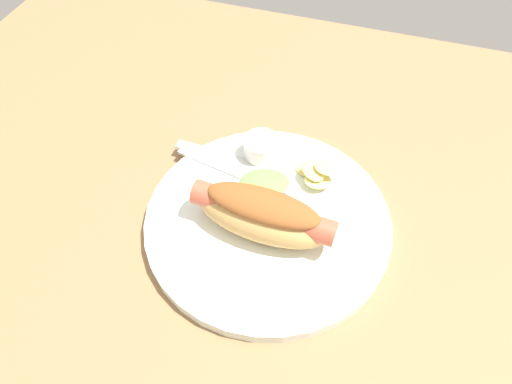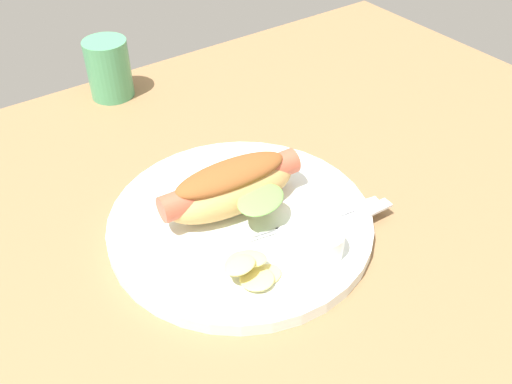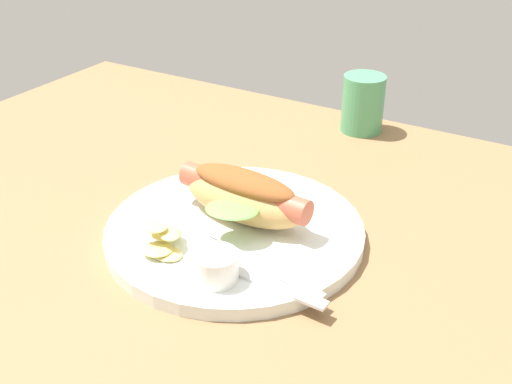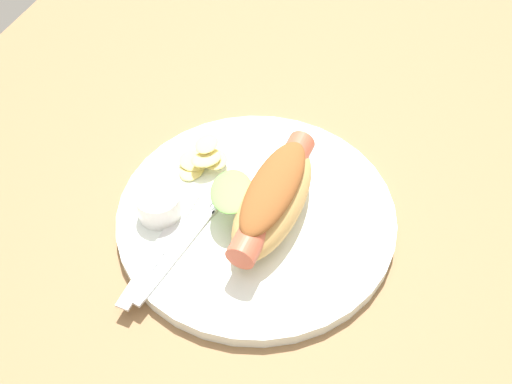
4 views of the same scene
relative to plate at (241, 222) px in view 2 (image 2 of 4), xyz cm
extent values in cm
cube|color=olive|center=(0.65, -2.29, -1.70)|extent=(120.00, 90.00, 1.80)
cylinder|color=white|center=(0.00, 0.00, 0.00)|extent=(30.10, 30.10, 1.60)
ellipsoid|color=tan|center=(0.12, 1.90, 3.44)|extent=(16.23, 7.17, 5.27)
cylinder|color=#C1563D|center=(0.12, 1.90, 4.36)|extent=(17.20, 4.01, 2.99)
ellipsoid|color=brown|center=(0.12, 1.90, 5.70)|extent=(13.76, 5.48, 2.31)
ellipsoid|color=#6BB74C|center=(1.16, -1.98, 4.49)|extent=(7.09, 6.08, 0.75)
cylinder|color=white|center=(3.81, -9.53, 2.33)|extent=(4.71, 4.71, 3.05)
cube|color=silver|center=(8.20, -5.86, 1.00)|extent=(13.19, 3.61, 0.40)
cube|color=silver|center=(0.23, -3.90, 1.00)|extent=(3.20, 0.89, 0.40)
cube|color=silver|center=(0.15, -4.35, 1.00)|extent=(3.20, 0.89, 0.40)
cube|color=silver|center=(0.07, -4.79, 1.00)|extent=(3.20, 0.89, 0.40)
cube|color=silver|center=(7.87, -7.63, 0.98)|extent=(15.30, 2.17, 0.36)
ellipsoid|color=#DECC71|center=(-3.05, -8.88, 1.05)|extent=(3.76, 2.79, 0.50)
ellipsoid|color=#DECC71|center=(-4.11, -9.04, 1.37)|extent=(4.78, 4.82, 0.85)
ellipsoid|color=#DECC71|center=(-4.62, -6.71, 1.88)|extent=(4.44, 4.15, 0.75)
ellipsoid|color=#DECC71|center=(-3.75, -7.32, 2.60)|extent=(4.21, 4.14, 0.68)
ellipsoid|color=#DECC71|center=(-5.40, -7.93, 3.21)|extent=(3.33, 2.51, 0.63)
cylinder|color=#4C9E6B|center=(0.18, 36.65, 3.71)|extent=(6.59, 6.59, 9.03)
camera|label=1|loc=(-8.55, 31.62, 47.14)|focal=32.56mm
camera|label=2|loc=(-25.61, -39.23, 43.51)|focal=39.09mm
camera|label=3|loc=(33.87, -52.10, 40.09)|focal=44.34mm
camera|label=4|loc=(36.72, 13.12, 50.51)|focal=41.12mm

